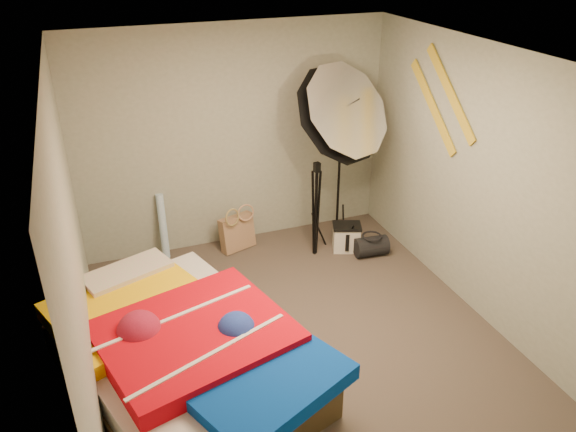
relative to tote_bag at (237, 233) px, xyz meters
name	(u,v)px	position (x,y,z in m)	size (l,w,h in m)	color
floor	(301,338)	(0.09, -1.76, -0.20)	(4.00, 4.00, 0.00)	brown
ceiling	(305,61)	(0.09, -1.76, 2.30)	(4.00, 4.00, 0.00)	silver
wall_back	(235,139)	(0.09, 0.24, 1.05)	(3.50, 3.50, 0.00)	#A0A495
wall_front	(449,386)	(0.09, -3.76, 1.05)	(3.50, 3.50, 0.00)	#A0A495
wall_left	(75,257)	(-1.66, -1.76, 1.05)	(4.00, 4.00, 0.00)	#A0A495
wall_right	(481,186)	(1.84, -1.76, 1.05)	(4.00, 4.00, 0.00)	#A0A495
tote_bag	(237,233)	(0.00, 0.00, 0.00)	(0.41, 0.12, 0.41)	tan
wrapping_roll	(163,226)	(-0.81, 0.14, 0.17)	(0.08, 0.08, 0.74)	#66A4D8
camera_case	(346,238)	(1.17, -0.48, -0.05)	(0.30, 0.21, 0.30)	silver
duffel_bag	(371,246)	(1.38, -0.69, -0.09)	(0.23, 0.23, 0.37)	black
wall_stripe_upper	(450,93)	(1.82, -1.16, 1.75)	(0.02, 1.10, 0.10)	gold
wall_stripe_lower	(433,107)	(1.82, -0.91, 1.55)	(0.02, 1.10, 0.10)	gold
bed	(182,352)	(-1.01, -1.94, 0.12)	(2.19, 2.59, 0.64)	#47361F
photo_umbrella	(338,115)	(1.00, -0.48, 1.42)	(1.19, 1.07, 2.27)	black
camera_tripod	(316,203)	(0.79, -0.43, 0.44)	(0.07, 0.07, 1.12)	black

